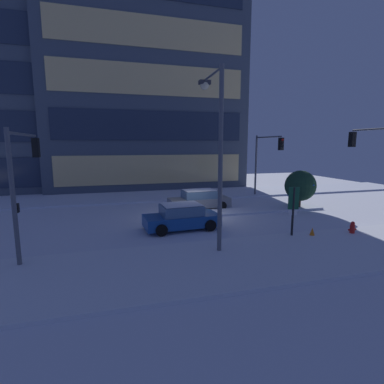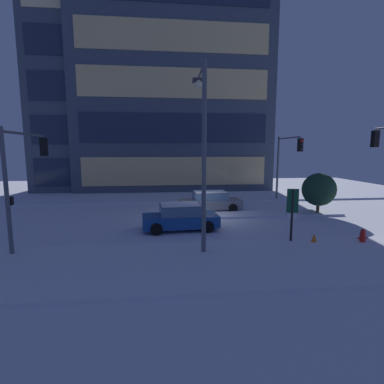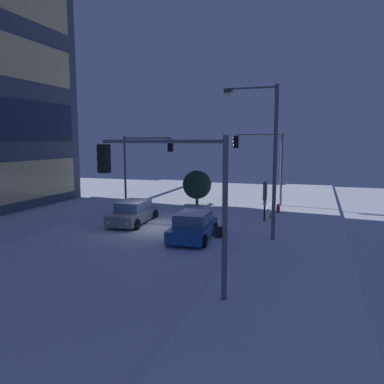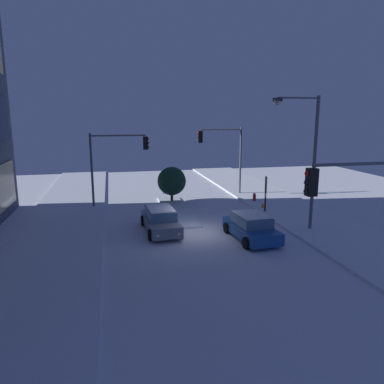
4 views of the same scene
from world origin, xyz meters
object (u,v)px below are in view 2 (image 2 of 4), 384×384
at_px(car_far, 210,202).
at_px(traffic_light_corner_near_left, 25,165).
at_px(parking_info_sign, 292,209).
at_px(traffic_light_corner_far_right, 287,156).
at_px(car_near, 180,217).
at_px(decorated_tree_median, 319,190).
at_px(construction_cone, 314,239).
at_px(fire_hydrant, 363,237).
at_px(street_lamp_arched, 202,134).

height_order(car_far, traffic_light_corner_near_left, traffic_light_corner_near_left).
bearing_deg(parking_info_sign, traffic_light_corner_far_right, -8.04).
height_order(car_near, decorated_tree_median, decorated_tree_median).
xyz_separation_m(decorated_tree_median, construction_cone, (-3.77, -6.39, -1.51)).
height_order(fire_hydrant, decorated_tree_median, decorated_tree_median).
bearing_deg(street_lamp_arched, traffic_light_corner_near_left, 79.42).
bearing_deg(car_near, construction_cone, -32.34).
distance_m(street_lamp_arched, construction_cone, 7.47).
xyz_separation_m(traffic_light_corner_far_right, fire_hydrant, (-0.90, -11.05, -3.66)).
bearing_deg(traffic_light_corner_far_right, parking_info_sign, -22.24).
relative_size(traffic_light_corner_far_right, decorated_tree_median, 1.94).
distance_m(car_near, fire_hydrant, 9.40).
bearing_deg(decorated_tree_median, street_lamp_arched, -145.31).
distance_m(traffic_light_corner_far_right, street_lamp_arched, 14.01).
distance_m(street_lamp_arched, fire_hydrant, 9.29).
height_order(car_near, traffic_light_corner_far_right, traffic_light_corner_far_right).
bearing_deg(construction_cone, parking_info_sign, 165.32).
bearing_deg(decorated_tree_median, traffic_light_corner_far_right, 96.78).
height_order(car_far, traffic_light_corner_far_right, traffic_light_corner_far_right).
xyz_separation_m(car_near, traffic_light_corner_far_right, (9.54, 7.37, 3.32)).
distance_m(traffic_light_corner_near_left, decorated_tree_median, 18.32).
distance_m(traffic_light_corner_near_left, street_lamp_arched, 8.62).
bearing_deg(traffic_light_corner_far_right, street_lamp_arched, -39.01).
relative_size(car_far, parking_info_sign, 1.76).
bearing_deg(parking_info_sign, street_lamp_arched, 108.30).
relative_size(traffic_light_corner_far_right, street_lamp_arched, 0.70).
relative_size(traffic_light_corner_near_left, fire_hydrant, 7.08).
bearing_deg(traffic_light_corner_near_left, parking_info_sign, -96.65).
relative_size(fire_hydrant, decorated_tree_median, 0.26).
bearing_deg(traffic_light_corner_far_right, fire_hydrant, -4.66).
bearing_deg(car_near, car_far, 58.53).
bearing_deg(fire_hydrant, traffic_light_corner_near_left, 172.85).
xyz_separation_m(parking_info_sign, construction_cone, (1.06, -0.28, -1.44)).
xyz_separation_m(traffic_light_corner_near_left, street_lamp_arched, (8.31, -1.81, 1.44)).
xyz_separation_m(car_far, construction_cone, (3.72, -8.34, -0.44)).
height_order(street_lamp_arched, decorated_tree_median, street_lamp_arched).
xyz_separation_m(street_lamp_arched, construction_cone, (5.54, 0.05, -5.01)).
height_order(traffic_light_corner_near_left, decorated_tree_median, traffic_light_corner_near_left).
distance_m(traffic_light_corner_near_left, construction_cone, 14.40).
xyz_separation_m(traffic_light_corner_near_left, traffic_light_corner_far_right, (17.09, 9.03, 0.19)).
bearing_deg(car_near, traffic_light_corner_far_right, 33.88).
relative_size(car_near, construction_cone, 8.20).
distance_m(traffic_light_corner_far_right, fire_hydrant, 11.68).
bearing_deg(traffic_light_corner_near_left, construction_cone, -97.28).
relative_size(parking_info_sign, decorated_tree_median, 0.92).
bearing_deg(fire_hydrant, parking_info_sign, 171.00).
distance_m(parking_info_sign, decorated_tree_median, 7.79).
distance_m(car_near, construction_cone, 7.18).
bearing_deg(traffic_light_corner_far_right, decorated_tree_median, 6.78).
bearing_deg(parking_info_sign, decorated_tree_median, -24.05).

